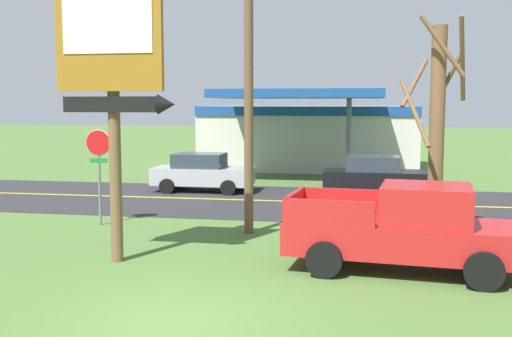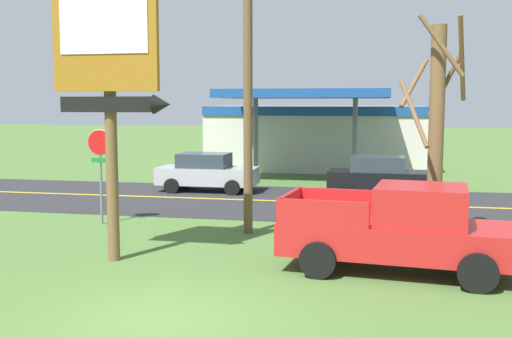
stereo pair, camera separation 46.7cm
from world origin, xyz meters
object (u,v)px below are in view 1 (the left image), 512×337
(utility_pole, at_px, (249,72))
(pickup_red_parked_on_lawn, at_px, (407,229))
(car_silver_far_lane, at_px, (202,172))
(gas_station, at_px, (309,135))
(motel_sign, at_px, (113,67))
(stop_sign, at_px, (99,160))
(car_black_near_lane, at_px, (375,176))
(bare_tree, at_px, (437,128))

(utility_pole, distance_m, pickup_red_parked_on_lawn, 6.51)
(pickup_red_parked_on_lawn, relative_size, car_silver_far_lane, 1.28)
(gas_station, height_order, car_silver_far_lane, gas_station)
(motel_sign, distance_m, stop_sign, 5.36)
(car_silver_far_lane, bearing_deg, utility_pole, -65.62)
(pickup_red_parked_on_lawn, relative_size, car_black_near_lane, 1.28)
(bare_tree, bearing_deg, utility_pole, 177.09)
(car_black_near_lane, height_order, car_silver_far_lane, same)
(stop_sign, bearing_deg, car_silver_far_lane, 80.77)
(bare_tree, relative_size, car_black_near_lane, 1.42)
(pickup_red_parked_on_lawn, xyz_separation_m, car_silver_far_lane, (-7.75, 11.13, -0.13))
(gas_station, bearing_deg, stop_sign, -105.51)
(car_silver_far_lane, bearing_deg, pickup_red_parked_on_lawn, -55.12)
(motel_sign, relative_size, bare_tree, 1.14)
(gas_station, height_order, pickup_red_parked_on_lawn, gas_station)
(car_black_near_lane, bearing_deg, car_silver_far_lane, 180.00)
(motel_sign, distance_m, car_black_near_lane, 13.61)
(pickup_red_parked_on_lawn, bearing_deg, motel_sign, -176.24)
(motel_sign, bearing_deg, car_black_near_lane, 62.10)
(bare_tree, relative_size, pickup_red_parked_on_lawn, 1.11)
(utility_pole, bearing_deg, motel_sign, -122.69)
(car_silver_far_lane, bearing_deg, motel_sign, -84.52)
(stop_sign, distance_m, pickup_red_parked_on_lawn, 9.75)
(bare_tree, bearing_deg, car_black_near_lane, 100.05)
(motel_sign, bearing_deg, stop_sign, 119.44)
(gas_station, bearing_deg, motel_sign, -96.66)
(car_black_near_lane, relative_size, car_silver_far_lane, 1.00)
(car_black_near_lane, bearing_deg, pickup_red_parked_on_lawn, -87.31)
(motel_sign, bearing_deg, bare_tree, 24.95)
(utility_pole, bearing_deg, bare_tree, -2.91)
(pickup_red_parked_on_lawn, bearing_deg, gas_station, 101.08)
(utility_pole, relative_size, car_black_near_lane, 2.07)
(gas_station, bearing_deg, car_silver_far_lane, -109.97)
(stop_sign, relative_size, pickup_red_parked_on_lawn, 0.55)
(stop_sign, xyz_separation_m, utility_pole, (4.74, -0.34, 2.60))
(motel_sign, relative_size, car_black_near_lane, 1.62)
(motel_sign, xyz_separation_m, car_black_near_lane, (6.12, 11.56, -3.74))
(utility_pole, height_order, car_silver_far_lane, utility_pole)
(gas_station, xyz_separation_m, car_silver_far_lane, (-3.62, -9.97, -1.11))
(motel_sign, distance_m, bare_tree, 8.45)
(utility_pole, bearing_deg, pickup_red_parked_on_lawn, -38.30)
(motel_sign, bearing_deg, utility_pole, 57.31)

